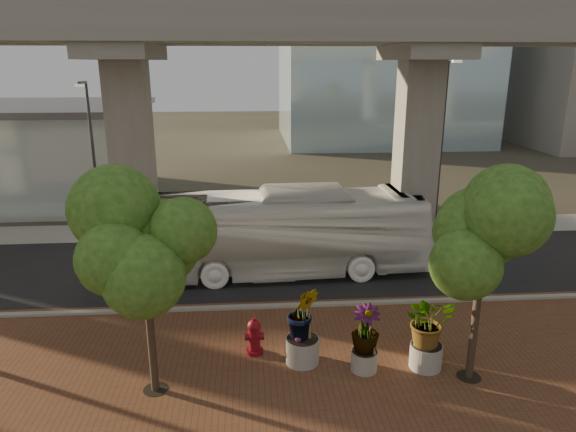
{
  "coord_description": "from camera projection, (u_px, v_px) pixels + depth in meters",
  "views": [
    {
      "loc": [
        -1.14,
        -19.5,
        8.89
      ],
      "look_at": [
        0.35,
        0.5,
        2.88
      ],
      "focal_mm": 32.0,
      "sensor_mm": 36.0,
      "label": 1
    }
  ],
  "objects": [
    {
      "name": "ground",
      "position": [
        280.0,
        286.0,
        21.26
      ],
      "size": [
        160.0,
        160.0,
        0.0
      ],
      "primitive_type": "plane",
      "color": "#343126",
      "rests_on": "ground"
    },
    {
      "name": "brick_plaza",
      "position": [
        299.0,
        411.0,
        13.61
      ],
      "size": [
        70.0,
        13.0,
        0.06
      ],
      "primitive_type": "cube",
      "color": "brown",
      "rests_on": "ground"
    },
    {
      "name": "asphalt_road",
      "position": [
        278.0,
        267.0,
        23.16
      ],
      "size": [
        90.0,
        8.0,
        0.04
      ],
      "primitive_type": "cube",
      "color": "black",
      "rests_on": "ground"
    },
    {
      "name": "curb_strip",
      "position": [
        284.0,
        306.0,
        19.33
      ],
      "size": [
        70.0,
        0.25,
        0.16
      ],
      "primitive_type": "cube",
      "color": "#9D9B92",
      "rests_on": "ground"
    },
    {
      "name": "far_sidewalk",
      "position": [
        272.0,
        229.0,
        28.41
      ],
      "size": [
        90.0,
        3.0,
        0.06
      ],
      "primitive_type": "cube",
      "color": "#9D9B92",
      "rests_on": "ground"
    },
    {
      "name": "transit_viaduct",
      "position": [
        277.0,
        103.0,
        21.08
      ],
      "size": [
        72.0,
        5.6,
        12.4
      ],
      "color": "gray",
      "rests_on": "ground"
    },
    {
      "name": "transit_bus",
      "position": [
        275.0,
        233.0,
        22.04
      ],
      "size": [
        13.4,
        3.59,
        3.71
      ],
      "primitive_type": "imported",
      "rotation": [
        0.0,
        0.0,
        1.61
      ],
      "color": "white",
      "rests_on": "ground"
    },
    {
      "name": "fire_hydrant",
      "position": [
        254.0,
        336.0,
        16.11
      ],
      "size": [
        0.61,
        0.55,
        1.22
      ],
      "color": "maroon",
      "rests_on": "ground"
    },
    {
      "name": "planter_front",
      "position": [
        428.0,
        324.0,
        15.11
      ],
      "size": [
        2.14,
        2.14,
        2.35
      ],
      "color": "gray",
      "rests_on": "ground"
    },
    {
      "name": "planter_right",
      "position": [
        365.0,
        332.0,
        15.02
      ],
      "size": [
        1.95,
        1.95,
        2.08
      ],
      "color": "#A39C93",
      "rests_on": "ground"
    },
    {
      "name": "planter_left",
      "position": [
        303.0,
        317.0,
        15.34
      ],
      "size": [
        2.3,
        2.3,
        2.53
      ],
      "color": "gray",
      "rests_on": "ground"
    },
    {
      "name": "street_tree_near_west",
      "position": [
        143.0,
        247.0,
        13.22
      ],
      "size": [
        3.82,
        3.82,
        6.04
      ],
      "color": "#443427",
      "rests_on": "ground"
    },
    {
      "name": "street_tree_near_east",
      "position": [
        485.0,
        234.0,
        13.75
      ],
      "size": [
        3.9,
        3.9,
        6.23
      ],
      "color": "#443427",
      "rests_on": "ground"
    },
    {
      "name": "streetlamp_west",
      "position": [
        92.0,
        151.0,
        25.57
      ],
      "size": [
        0.4,
        1.16,
        8.01
      ],
      "color": "#2E2D32",
      "rests_on": "ground"
    },
    {
      "name": "streetlamp_east",
      "position": [
        443.0,
        132.0,
        27.44
      ],
      "size": [
        0.45,
        1.32,
        9.11
      ],
      "color": "#28282D",
      "rests_on": "ground"
    }
  ]
}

